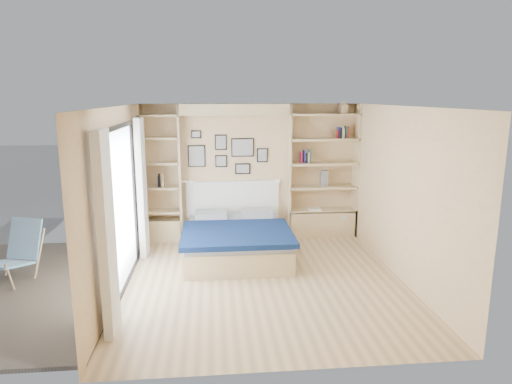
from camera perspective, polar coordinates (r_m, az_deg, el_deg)
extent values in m
plane|color=tan|center=(6.78, 0.98, -10.97)|extent=(4.50, 4.50, 0.00)
plane|color=beige|center=(8.60, -0.68, 2.64)|extent=(4.00, 0.00, 4.00)
plane|color=beige|center=(4.25, 4.49, -7.18)|extent=(4.00, 0.00, 4.00)
plane|color=beige|center=(6.49, -16.82, -0.95)|extent=(0.00, 4.50, 4.50)
plane|color=beige|center=(6.91, 17.73, -0.23)|extent=(0.00, 4.50, 4.50)
plane|color=white|center=(6.25, 1.06, 10.66)|extent=(4.50, 4.50, 0.00)
cube|color=#DEC189|center=(8.42, -9.44, 2.27)|extent=(0.04, 0.35, 2.50)
cube|color=#DEC189|center=(8.51, 4.12, 2.52)|extent=(0.04, 0.35, 2.50)
cube|color=#DEC189|center=(8.29, -2.70, 10.27)|extent=(2.00, 0.35, 0.20)
cube|color=#DEC189|center=(8.82, 12.36, 2.60)|extent=(0.04, 0.35, 2.50)
cube|color=#DEC189|center=(8.49, -14.03, 2.16)|extent=(0.04, 0.35, 2.50)
cube|color=#DEC189|center=(8.86, 8.18, -3.83)|extent=(1.30, 0.35, 0.50)
cube|color=#DEC189|center=(8.68, -11.52, -4.63)|extent=(0.70, 0.35, 0.40)
cube|color=black|center=(6.34, -17.09, 7.72)|extent=(0.04, 2.08, 0.06)
cube|color=black|center=(6.85, -15.95, -10.95)|extent=(0.04, 2.08, 0.06)
cube|color=black|center=(5.55, -18.43, -4.79)|extent=(0.04, 0.06, 2.20)
cube|color=black|center=(7.49, -15.05, -0.33)|extent=(0.04, 0.06, 2.20)
cube|color=silver|center=(6.51, -16.58, -2.06)|extent=(0.01, 2.00, 2.20)
cube|color=white|center=(5.26, -18.17, -5.14)|extent=(0.10, 0.45, 2.30)
cube|color=white|center=(7.74, -14.08, 0.48)|extent=(0.10, 0.45, 2.30)
cube|color=#DEC189|center=(8.80, 8.23, -2.26)|extent=(1.30, 0.35, 0.04)
cube|color=#DEC189|center=(8.70, 8.32, 0.61)|extent=(1.30, 0.35, 0.04)
cube|color=#DEC189|center=(8.62, 8.41, 3.55)|extent=(1.30, 0.35, 0.04)
cube|color=#DEC189|center=(8.57, 8.50, 6.52)|extent=(1.30, 0.35, 0.04)
cube|color=#DEC189|center=(8.54, 8.59, 9.53)|extent=(1.30, 0.35, 0.04)
cube|color=#DEC189|center=(8.59, -11.62, -2.39)|extent=(0.70, 0.35, 0.04)
cube|color=#DEC189|center=(8.49, -11.74, 0.56)|extent=(0.70, 0.35, 0.04)
cube|color=#DEC189|center=(8.42, -11.87, 3.56)|extent=(0.70, 0.35, 0.04)
cube|color=#DEC189|center=(8.36, -12.00, 6.61)|extent=(0.70, 0.35, 0.04)
cube|color=#DEC189|center=(8.34, -12.12, 9.35)|extent=(0.70, 0.35, 0.04)
cube|color=#DEC189|center=(7.73, -2.50, -6.62)|extent=(1.65, 2.07, 0.36)
cube|color=#9CA1AA|center=(7.66, -2.52, -4.98)|extent=(1.61, 2.03, 0.10)
cube|color=#0C1E48|center=(7.30, -2.38, -5.26)|extent=(1.75, 1.45, 0.08)
cube|color=#9CA1AA|center=(8.33, -5.64, -2.85)|extent=(0.57, 0.41, 0.12)
cube|color=#9CA1AA|center=(8.36, 0.04, -2.73)|extent=(0.57, 0.41, 0.12)
cube|color=white|center=(8.65, -2.93, -0.90)|extent=(1.75, 0.04, 0.70)
cube|color=black|center=(8.50, -7.42, 4.48)|extent=(0.32, 0.02, 0.40)
cube|color=gray|center=(8.49, -7.43, 4.47)|extent=(0.28, 0.01, 0.36)
cube|color=black|center=(8.47, -4.41, 6.22)|extent=(0.22, 0.02, 0.28)
cube|color=gray|center=(8.46, -4.41, 6.21)|extent=(0.18, 0.01, 0.24)
cube|color=black|center=(8.51, -4.37, 3.88)|extent=(0.22, 0.02, 0.22)
cube|color=gray|center=(8.50, -4.37, 3.86)|extent=(0.18, 0.01, 0.18)
cube|color=black|center=(8.50, -1.69, 5.59)|extent=(0.42, 0.02, 0.34)
cube|color=gray|center=(8.49, -1.68, 5.58)|extent=(0.38, 0.01, 0.30)
cube|color=black|center=(8.55, -1.67, 2.93)|extent=(0.28, 0.02, 0.20)
cube|color=gray|center=(8.54, -1.67, 2.91)|extent=(0.24, 0.01, 0.16)
cube|color=black|center=(8.55, 0.80, 4.62)|extent=(0.20, 0.02, 0.26)
cube|color=gray|center=(8.54, 0.81, 4.61)|extent=(0.16, 0.01, 0.22)
cube|color=black|center=(8.46, -7.50, 7.17)|extent=(0.18, 0.02, 0.14)
cube|color=gray|center=(8.45, -7.50, 7.16)|extent=(0.14, 0.01, 0.10)
cylinder|color=silver|center=(8.36, -8.49, 1.33)|extent=(0.20, 0.02, 0.02)
cone|color=white|center=(8.35, -7.80, 1.21)|extent=(0.13, 0.12, 0.15)
cylinder|color=silver|center=(8.44, 3.25, 1.55)|extent=(0.20, 0.02, 0.02)
cone|color=white|center=(8.43, 2.58, 1.41)|extent=(0.13, 0.12, 0.15)
cube|color=#A71A38|center=(8.51, 5.64, 4.30)|extent=(0.02, 0.15, 0.19)
cube|color=navy|center=(8.52, 6.04, 4.45)|extent=(0.03, 0.15, 0.24)
cube|color=black|center=(8.53, 6.23, 4.26)|extent=(0.03, 0.15, 0.18)
cube|color=#C1AB8E|center=(8.54, 6.57, 4.31)|extent=(0.04, 0.15, 0.20)
cube|color=#26593F|center=(8.54, 6.72, 4.50)|extent=(0.03, 0.15, 0.25)
cube|color=#A51E1E|center=(8.62, 10.18, 7.17)|extent=(0.02, 0.15, 0.16)
cube|color=navy|center=(8.62, 10.24, 7.32)|extent=(0.03, 0.15, 0.21)
cube|color=black|center=(8.63, 10.46, 7.29)|extent=(0.03, 0.15, 0.20)
cube|color=#BFB28C|center=(8.64, 10.76, 7.21)|extent=(0.04, 0.15, 0.18)
cube|color=#21564C|center=(8.66, 11.16, 7.36)|extent=(0.03, 0.15, 0.22)
cube|color=#A51E1E|center=(8.67, 11.29, 7.35)|extent=(0.03, 0.15, 0.22)
cube|color=navy|center=(8.47, -12.05, 1.31)|extent=(0.02, 0.15, 0.19)
cube|color=black|center=(8.47, -12.00, 1.44)|extent=(0.03, 0.15, 0.23)
cube|color=tan|center=(8.46, -11.54, 1.42)|extent=(0.03, 0.15, 0.22)
cube|color=#DEC189|center=(8.62, 10.86, 10.11)|extent=(0.13, 0.13, 0.15)
cone|color=#DEC189|center=(8.62, 10.89, 10.87)|extent=(0.20, 0.20, 0.08)
cube|color=slate|center=(8.67, 8.50, 1.71)|extent=(0.12, 0.12, 0.30)
cube|color=white|center=(8.70, 7.36, -2.15)|extent=(0.22, 0.16, 0.03)
cube|color=brown|center=(7.33, -28.78, -10.70)|extent=(3.20, 4.00, 0.05)
cylinder|color=tan|center=(7.11, -28.39, -9.41)|extent=(0.07, 0.15, 0.44)
cylinder|color=tan|center=(7.83, -28.36, -6.66)|extent=(0.14, 0.35, 0.72)
cylinder|color=tan|center=(7.52, -25.46, -7.09)|extent=(0.14, 0.35, 0.72)
cube|color=#3181C0|center=(7.40, -28.82, -7.92)|extent=(0.66, 0.73, 0.16)
cube|color=#3181C0|center=(7.63, -26.95, -5.20)|extent=(0.55, 0.38, 0.59)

